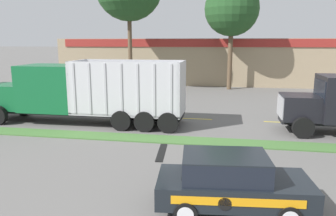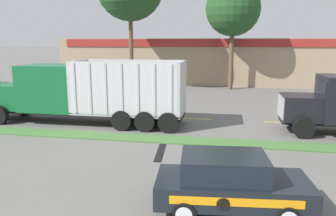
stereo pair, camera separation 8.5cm
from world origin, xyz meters
name	(u,v)px [view 2 (the right image)]	position (x,y,z in m)	size (l,w,h in m)	color
grass_verge	(185,140)	(0.00, 10.66, 0.03)	(120.00, 1.22, 0.06)	#477538
centre_line_2	(31,112)	(-10.93, 15.27, 0.00)	(2.40, 0.14, 0.01)	yellow
centre_line_3	(108,115)	(-5.53, 15.27, 0.00)	(2.40, 0.14, 0.01)	yellow
centre_line_4	(193,119)	(-0.13, 15.27, 0.00)	(2.40, 0.14, 0.01)	yellow
centre_line_5	(286,123)	(5.27, 15.27, 0.00)	(2.40, 0.14, 0.01)	yellow
dump_truck_lead	(68,93)	(-7.06, 13.15, 1.71)	(11.46, 2.74, 3.58)	black
rally_car	(229,182)	(2.02, 4.54, 0.81)	(4.31, 2.22, 1.62)	black
store_building_backdrop	(235,60)	(2.71, 36.18, 2.46)	(38.82, 12.10, 4.91)	#9E896B
tree_behind_centre	(233,3)	(2.14, 28.50, 8.14)	(5.13, 5.13, 11.49)	brown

